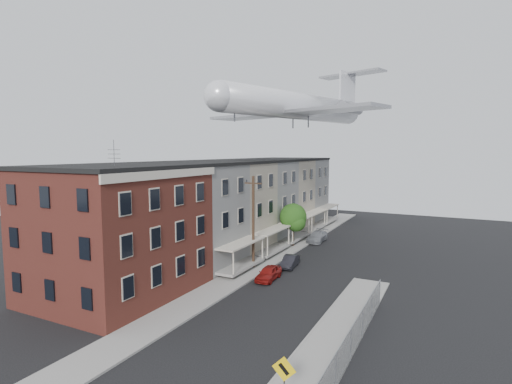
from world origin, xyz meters
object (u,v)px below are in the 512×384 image
street_tree (294,218)px  car_near (269,273)px  car_far (317,237)px  airplane (299,106)px  warning_sign (284,377)px  utility_pole (253,221)px  car_mid (290,261)px

street_tree → car_near: (2.51, -12.50, -2.84)m
car_near → car_far: car_far is taller
car_near → car_far: 16.39m
car_far → airplane: 16.45m
street_tree → car_near: size_ratio=1.45×
warning_sign → utility_pole: 22.25m
car_far → utility_pole: bearing=-99.1°
warning_sign → car_far: (-9.20, 32.82, -1.23)m
utility_pole → street_tree: size_ratio=1.73×
airplane → car_far: bearing=77.9°
street_tree → car_mid: 8.93m
car_far → street_tree: bearing=-114.3°
street_tree → car_mid: size_ratio=1.51×
utility_pole → car_mid: bearing=32.2°
utility_pole → car_near: 5.59m
utility_pole → car_mid: utility_pole is taller
street_tree → car_far: bearing=66.6°
utility_pole → car_near: bearing=-42.2°
car_mid → street_tree: bearing=102.0°
car_near → airplane: (-1.81, 11.84, 15.82)m
airplane → warning_sign: bearing=-70.2°
car_mid → car_far: bearing=88.2°
street_tree → car_far: (1.67, 3.87, -2.80)m
utility_pole → car_near: size_ratio=2.50×
car_near → car_far: (-0.84, 16.37, 0.04)m
car_near → airplane: 19.85m
car_mid → warning_sign: bearing=-75.6°
warning_sign → utility_pole: size_ratio=0.31×
utility_pole → warning_sign: bearing=-59.5°
car_mid → airplane: bearing=98.6°
car_mid → car_far: (-1.05, 11.87, 0.09)m
warning_sign → airplane: size_ratio=0.11×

